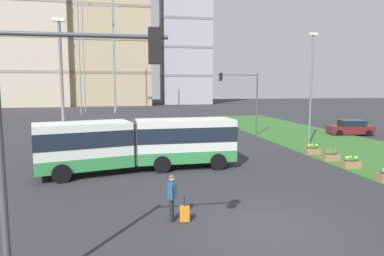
{
  "coord_description": "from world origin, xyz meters",
  "views": [
    {
      "loc": [
        -4.72,
        -10.85,
        4.98
      ],
      "look_at": [
        -0.55,
        11.78,
        2.2
      ],
      "focal_mm": 31.67,
      "sensor_mm": 36.0,
      "label": 1
    }
  ],
  "objects_px": {
    "car_maroon_sedan": "(350,128)",
    "flower_planter_2": "(351,162)",
    "flower_planter_4": "(312,149)",
    "streetlight_left": "(62,89)",
    "traffic_light_near_left": "(56,118)",
    "traffic_light_far_right": "(245,93)",
    "rolling_suitcase": "(185,214)",
    "flower_planter_3": "(331,155)",
    "pedestrian_crossing": "(172,195)",
    "streetlight_median": "(311,85)",
    "articulated_bus": "(140,143)",
    "apartment_tower_west": "(30,8)",
    "apartment_tower_centre": "(185,37)",
    "apartment_tower_westcentre": "(111,12)"
  },
  "relations": [
    {
      "from": "car_maroon_sedan",
      "to": "flower_planter_2",
      "type": "bearing_deg",
      "value": -125.28
    },
    {
      "from": "car_maroon_sedan",
      "to": "flower_planter_4",
      "type": "bearing_deg",
      "value": -136.67
    },
    {
      "from": "flower_planter_2",
      "to": "streetlight_left",
      "type": "distance_m",
      "value": 17.71
    },
    {
      "from": "traffic_light_near_left",
      "to": "traffic_light_far_right",
      "type": "distance_m",
      "value": 28.22
    },
    {
      "from": "rolling_suitcase",
      "to": "flower_planter_3",
      "type": "xyz_separation_m",
      "value": [
        11.28,
        8.33,
        0.11
      ]
    },
    {
      "from": "flower_planter_4",
      "to": "pedestrian_crossing",
      "type": "bearing_deg",
      "value": -138.34
    },
    {
      "from": "streetlight_median",
      "to": "car_maroon_sedan",
      "type": "bearing_deg",
      "value": 33.68
    },
    {
      "from": "car_maroon_sedan",
      "to": "traffic_light_near_left",
      "type": "height_order",
      "value": "traffic_light_near_left"
    },
    {
      "from": "flower_planter_4",
      "to": "streetlight_median",
      "type": "relative_size",
      "value": 0.12
    },
    {
      "from": "flower_planter_2",
      "to": "flower_planter_3",
      "type": "bearing_deg",
      "value": 90.0
    },
    {
      "from": "articulated_bus",
      "to": "apartment_tower_west",
      "type": "bearing_deg",
      "value": 108.35
    },
    {
      "from": "rolling_suitcase",
      "to": "flower_planter_4",
      "type": "height_order",
      "value": "rolling_suitcase"
    },
    {
      "from": "car_maroon_sedan",
      "to": "pedestrian_crossing",
      "type": "bearing_deg",
      "value": -137.58
    },
    {
      "from": "articulated_bus",
      "to": "car_maroon_sedan",
      "type": "xyz_separation_m",
      "value": [
        22.09,
        11.22,
        -0.9
      ]
    },
    {
      "from": "rolling_suitcase",
      "to": "apartment_tower_centre",
      "type": "distance_m",
      "value": 95.17
    },
    {
      "from": "pedestrian_crossing",
      "to": "traffic_light_far_right",
      "type": "bearing_deg",
      "value": 64.24
    },
    {
      "from": "car_maroon_sedan",
      "to": "pedestrian_crossing",
      "type": "xyz_separation_m",
      "value": [
        -21.17,
        -19.34,
        0.25
      ]
    },
    {
      "from": "flower_planter_2",
      "to": "apartment_tower_westcentre",
      "type": "distance_m",
      "value": 86.05
    },
    {
      "from": "apartment_tower_westcentre",
      "to": "apartment_tower_centre",
      "type": "distance_m",
      "value": 22.61
    },
    {
      "from": "car_maroon_sedan",
      "to": "pedestrian_crossing",
      "type": "relative_size",
      "value": 2.66
    },
    {
      "from": "flower_planter_4",
      "to": "traffic_light_far_right",
      "type": "height_order",
      "value": "traffic_light_far_right"
    },
    {
      "from": "flower_planter_2",
      "to": "articulated_bus",
      "type": "bearing_deg",
      "value": 170.48
    },
    {
      "from": "streetlight_median",
      "to": "apartment_tower_west",
      "type": "xyz_separation_m",
      "value": [
        -40.38,
        71.68,
        20.35
      ]
    },
    {
      "from": "rolling_suitcase",
      "to": "flower_planter_3",
      "type": "bearing_deg",
      "value": 36.43
    },
    {
      "from": "apartment_tower_westcentre",
      "to": "flower_planter_2",
      "type": "bearing_deg",
      "value": -77.67
    },
    {
      "from": "pedestrian_crossing",
      "to": "flower_planter_3",
      "type": "height_order",
      "value": "pedestrian_crossing"
    },
    {
      "from": "traffic_light_far_right",
      "to": "flower_planter_4",
      "type": "bearing_deg",
      "value": -80.45
    },
    {
      "from": "streetlight_left",
      "to": "apartment_tower_westcentre",
      "type": "distance_m",
      "value": 80.76
    },
    {
      "from": "apartment_tower_centre",
      "to": "apartment_tower_westcentre",
      "type": "bearing_deg",
      "value": -166.09
    },
    {
      "from": "articulated_bus",
      "to": "traffic_light_far_right",
      "type": "relative_size",
      "value": 1.88
    },
    {
      "from": "traffic_light_near_left",
      "to": "apartment_tower_west",
      "type": "relative_size",
      "value": 0.12
    },
    {
      "from": "flower_planter_3",
      "to": "traffic_light_near_left",
      "type": "distance_m",
      "value": 19.7
    },
    {
      "from": "traffic_light_far_right",
      "to": "streetlight_left",
      "type": "bearing_deg",
      "value": -140.91
    },
    {
      "from": "streetlight_left",
      "to": "streetlight_median",
      "type": "xyz_separation_m",
      "value": [
        18.88,
        5.98,
        0.32
      ]
    },
    {
      "from": "articulated_bus",
      "to": "rolling_suitcase",
      "type": "xyz_separation_m",
      "value": [
        1.37,
        -8.32,
        -1.34
      ]
    },
    {
      "from": "traffic_light_near_left",
      "to": "apartment_tower_centre",
      "type": "height_order",
      "value": "apartment_tower_centre"
    },
    {
      "from": "traffic_light_near_left",
      "to": "streetlight_left",
      "type": "distance_m",
      "value": 12.81
    },
    {
      "from": "car_maroon_sedan",
      "to": "articulated_bus",
      "type": "bearing_deg",
      "value": -153.07
    },
    {
      "from": "rolling_suitcase",
      "to": "streetlight_left",
      "type": "xyz_separation_m",
      "value": [
        -5.7,
        8.53,
        4.54
      ]
    },
    {
      "from": "apartment_tower_centre",
      "to": "flower_planter_3",
      "type": "bearing_deg",
      "value": -92.55
    },
    {
      "from": "flower_planter_3",
      "to": "streetlight_median",
      "type": "xyz_separation_m",
      "value": [
        1.9,
        6.19,
        4.75
      ]
    },
    {
      "from": "streetlight_median",
      "to": "flower_planter_3",
      "type": "bearing_deg",
      "value": -107.06
    },
    {
      "from": "flower_planter_2",
      "to": "apartment_tower_westcentre",
      "type": "bearing_deg",
      "value": 102.33
    },
    {
      "from": "apartment_tower_westcentre",
      "to": "flower_planter_4",
      "type": "bearing_deg",
      "value": -76.97
    },
    {
      "from": "pedestrian_crossing",
      "to": "flower_planter_4",
      "type": "distance_m",
      "value": 15.71
    },
    {
      "from": "apartment_tower_westcentre",
      "to": "apartment_tower_centre",
      "type": "bearing_deg",
      "value": 13.91
    },
    {
      "from": "streetlight_left",
      "to": "apartment_tower_west",
      "type": "distance_m",
      "value": 83.2
    },
    {
      "from": "apartment_tower_west",
      "to": "traffic_light_far_right",
      "type": "bearing_deg",
      "value": -60.62
    },
    {
      "from": "car_maroon_sedan",
      "to": "streetlight_left",
      "type": "bearing_deg",
      "value": -157.38
    },
    {
      "from": "pedestrian_crossing",
      "to": "articulated_bus",
      "type": "bearing_deg",
      "value": 96.44
    }
  ]
}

